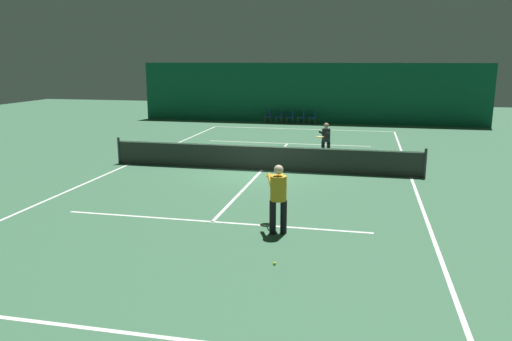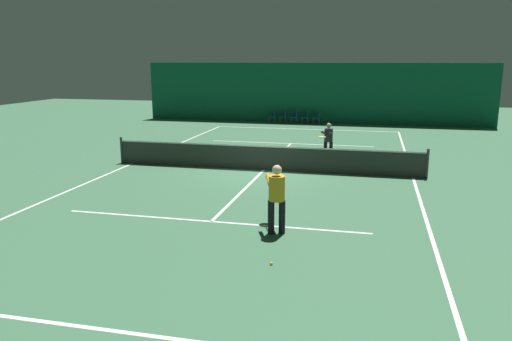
{
  "view_description": "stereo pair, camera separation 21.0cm",
  "coord_description": "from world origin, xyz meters",
  "px_view_note": "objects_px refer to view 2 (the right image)",
  "views": [
    {
      "loc": [
        3.79,
        -18.31,
        4.14
      ],
      "look_at": [
        0.73,
        -4.41,
        0.98
      ],
      "focal_mm": 35.0,
      "sensor_mm": 36.0,
      "label": 1
    },
    {
      "loc": [
        4.0,
        -18.26,
        4.14
      ],
      "look_at": [
        0.73,
        -4.41,
        0.98
      ],
      "focal_mm": 35.0,
      "sensor_mm": 36.0,
      "label": 2
    }
  ],
  "objects_px": {
    "tennis_net": "(264,157)",
    "player_near": "(276,194)",
    "courtside_chair_4": "(318,117)",
    "tennis_ball": "(271,263)",
    "courtside_chair_2": "(295,116)",
    "courtside_chair_3": "(306,117)",
    "courtside_chair_0": "(273,116)",
    "courtside_chair_1": "(284,116)",
    "player_far": "(328,138)"
  },
  "relations": [
    {
      "from": "tennis_net",
      "to": "player_near",
      "type": "xyz_separation_m",
      "value": [
        1.82,
        -6.87,
        0.48
      ]
    },
    {
      "from": "courtside_chair_4",
      "to": "tennis_ball",
      "type": "bearing_deg",
      "value": 4.07
    },
    {
      "from": "courtside_chair_4",
      "to": "courtside_chair_2",
      "type": "bearing_deg",
      "value": -90.0
    },
    {
      "from": "player_near",
      "to": "courtside_chair_3",
      "type": "distance_m",
      "value": 21.49
    },
    {
      "from": "tennis_ball",
      "to": "courtside_chair_0",
      "type": "bearing_deg",
      "value": 101.24
    },
    {
      "from": "tennis_net",
      "to": "courtside_chair_4",
      "type": "height_order",
      "value": "tennis_net"
    },
    {
      "from": "tennis_net",
      "to": "courtside_chair_1",
      "type": "distance_m",
      "value": 14.62
    },
    {
      "from": "courtside_chair_2",
      "to": "courtside_chair_3",
      "type": "distance_m",
      "value": 0.74
    },
    {
      "from": "courtside_chair_2",
      "to": "courtside_chair_4",
      "type": "distance_m",
      "value": 1.49
    },
    {
      "from": "courtside_chair_0",
      "to": "courtside_chair_4",
      "type": "distance_m",
      "value": 2.98
    },
    {
      "from": "courtside_chair_0",
      "to": "courtside_chair_4",
      "type": "bearing_deg",
      "value": 90.0
    },
    {
      "from": "tennis_ball",
      "to": "courtside_chair_4",
      "type": "bearing_deg",
      "value": 94.07
    },
    {
      "from": "tennis_net",
      "to": "courtside_chair_2",
      "type": "height_order",
      "value": "tennis_net"
    },
    {
      "from": "courtside_chair_2",
      "to": "courtside_chair_0",
      "type": "bearing_deg",
      "value": -90.0
    },
    {
      "from": "courtside_chair_0",
      "to": "courtside_chair_3",
      "type": "bearing_deg",
      "value": 90.0
    },
    {
      "from": "player_far",
      "to": "courtside_chair_0",
      "type": "height_order",
      "value": "player_far"
    },
    {
      "from": "courtside_chair_3",
      "to": "player_near",
      "type": "bearing_deg",
      "value": 5.68
    },
    {
      "from": "courtside_chair_1",
      "to": "courtside_chair_4",
      "type": "xyz_separation_m",
      "value": [
        2.23,
        0.0,
        0.0
      ]
    },
    {
      "from": "courtside_chair_2",
      "to": "player_near",
      "type": "bearing_deg",
      "value": 7.65
    },
    {
      "from": "courtside_chair_0",
      "to": "tennis_net",
      "type": "bearing_deg",
      "value": 9.92
    },
    {
      "from": "player_far",
      "to": "courtside_chair_4",
      "type": "xyz_separation_m",
      "value": [
        -1.75,
        11.8,
        -0.42
      ]
    },
    {
      "from": "player_near",
      "to": "courtside_chair_0",
      "type": "height_order",
      "value": "player_near"
    },
    {
      "from": "player_near",
      "to": "courtside_chair_0",
      "type": "bearing_deg",
      "value": -7.36
    },
    {
      "from": "courtside_chair_3",
      "to": "player_far",
      "type": "bearing_deg",
      "value": 11.94
    },
    {
      "from": "player_far",
      "to": "tennis_ball",
      "type": "relative_size",
      "value": 23.49
    },
    {
      "from": "courtside_chair_2",
      "to": "courtside_chair_4",
      "type": "height_order",
      "value": "same"
    },
    {
      "from": "player_far",
      "to": "courtside_chair_2",
      "type": "xyz_separation_m",
      "value": [
        -3.24,
        11.8,
        -0.42
      ]
    },
    {
      "from": "tennis_net",
      "to": "courtside_chair_0",
      "type": "distance_m",
      "value": 14.73
    },
    {
      "from": "player_far",
      "to": "courtside_chair_0",
      "type": "distance_m",
      "value": 12.72
    },
    {
      "from": "tennis_net",
      "to": "player_near",
      "type": "relative_size",
      "value": 7.03
    },
    {
      "from": "courtside_chair_4",
      "to": "tennis_ball",
      "type": "height_order",
      "value": "courtside_chair_4"
    },
    {
      "from": "player_far",
      "to": "courtside_chair_3",
      "type": "distance_m",
      "value": 12.07
    },
    {
      "from": "courtside_chair_0",
      "to": "courtside_chair_3",
      "type": "distance_m",
      "value": 2.23
    },
    {
      "from": "tennis_net",
      "to": "player_far",
      "type": "height_order",
      "value": "player_far"
    },
    {
      "from": "tennis_net",
      "to": "courtside_chair_3",
      "type": "relative_size",
      "value": 14.29
    },
    {
      "from": "courtside_chair_2",
      "to": "tennis_ball",
      "type": "relative_size",
      "value": 12.73
    },
    {
      "from": "courtside_chair_1",
      "to": "courtside_chair_2",
      "type": "relative_size",
      "value": 1.0
    },
    {
      "from": "courtside_chair_0",
      "to": "tennis_ball",
      "type": "relative_size",
      "value": 12.73
    },
    {
      "from": "courtside_chair_2",
      "to": "courtside_chair_3",
      "type": "xyz_separation_m",
      "value": [
        0.74,
        0.0,
        0.0
      ]
    },
    {
      "from": "courtside_chair_0",
      "to": "courtside_chair_4",
      "type": "relative_size",
      "value": 1.0
    },
    {
      "from": "tennis_net",
      "to": "player_near",
      "type": "height_order",
      "value": "player_near"
    },
    {
      "from": "courtside_chair_1",
      "to": "tennis_ball",
      "type": "xyz_separation_m",
      "value": [
        3.89,
        -23.33,
        -0.45
      ]
    },
    {
      "from": "courtside_chair_3",
      "to": "courtside_chair_4",
      "type": "bearing_deg",
      "value": 90.0
    },
    {
      "from": "tennis_net",
      "to": "courtside_chair_2",
      "type": "xyz_separation_m",
      "value": [
        -1.05,
        14.51,
        -0.03
      ]
    },
    {
      "from": "courtside_chair_2",
      "to": "courtside_chair_4",
      "type": "relative_size",
      "value": 1.0
    },
    {
      "from": "player_near",
      "to": "courtside_chair_4",
      "type": "relative_size",
      "value": 2.03
    },
    {
      "from": "courtside_chair_0",
      "to": "courtside_chair_1",
      "type": "distance_m",
      "value": 0.74
    },
    {
      "from": "courtside_chair_3",
      "to": "tennis_ball",
      "type": "relative_size",
      "value": 12.73
    },
    {
      "from": "player_near",
      "to": "tennis_ball",
      "type": "height_order",
      "value": "player_near"
    },
    {
      "from": "courtside_chair_1",
      "to": "tennis_ball",
      "type": "bearing_deg",
      "value": 9.47
    }
  ]
}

